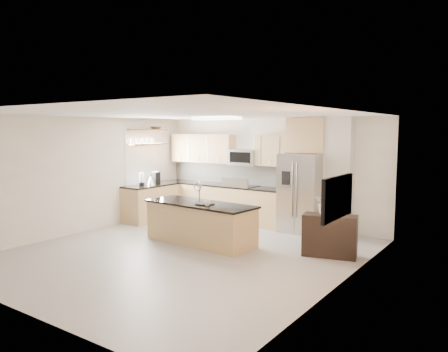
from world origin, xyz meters
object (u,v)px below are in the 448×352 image
Objects in this scene: refrigerator at (302,193)px; coffee_maker at (155,178)px; cup at (207,203)px; kettle at (151,180)px; island at (200,223)px; range at (241,204)px; bowl at (156,127)px; blender at (142,180)px; flower_vase at (326,197)px; platter at (204,203)px; credenza at (330,236)px; microwave at (244,157)px; television at (330,197)px.

coffee_maker is (-3.75, -0.82, 0.18)m from refrigerator.
kettle reaches higher than cup.
island is at bearing -23.64° from kettle.
island reaches higher than range.
bowl is at bearing 154.29° from island.
blender is 4.90m from flower_vase.
range is at bearing 103.75° from platter.
flower_vase is (-0.10, 0.02, 0.70)m from credenza.
kettle reaches higher than range.
cup is 0.36× the size of bowl.
bowl is at bearing -164.03° from range.
kettle is at bearing 160.51° from island.
flower_vase is at bearing -7.78° from coffee_maker.
island is 2.55× the size of credenza.
flower_vase reaches higher than coffee_maker.
flower_vase reaches higher than platter.
blender reaches higher than cup.
cup is (-0.94, -2.32, -0.01)m from refrigerator.
microwave is 2.39m from coffee_maker.
refrigerator is at bearing -5.86° from microwave.
television is at bearing -20.03° from kettle.
coffee_maker is 4.97m from flower_vase.
television is at bearing -15.19° from cup.
credenza is (2.92, -1.56, -0.09)m from range.
credenza is at bearing -50.18° from refrigerator.
range is 1.18× the size of credenza.
range is at bearing 104.41° from island.
island is 5.99× the size of platter.
bowl is at bearing 66.73° from television.
flower_vase is at bearing 18.44° from island.
coffee_maker is at bearing 152.87° from platter.
island is 8.86× the size of kettle.
bowl is (-0.23, 0.46, 1.34)m from kettle.
bowl is (-0.16, 0.22, 1.31)m from coffee_maker.
bowl is 0.55× the size of flower_vase.
refrigerator is at bearing 63.18° from island.
kettle is 0.26× the size of television.
blender is (-3.73, -1.33, 0.17)m from refrigerator.
kettle is 0.25m from coffee_maker.
flower_vase is (2.83, -1.66, -0.54)m from microwave.
microwave is 2.44m from kettle.
microwave is 2.70m from cup.
flower_vase is at bearing -1.86° from blender.
flower_vase reaches higher than range.
bowl is (-2.25, -0.77, 0.75)m from microwave.
island is at bearing -79.74° from range.
coffee_maker is 0.49× the size of flower_vase.
refrigerator is 1.85× the size of credenza.
credenza is at bearing -10.07° from bowl.
coffee_maker is (-2.09, -0.99, -0.56)m from microwave.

